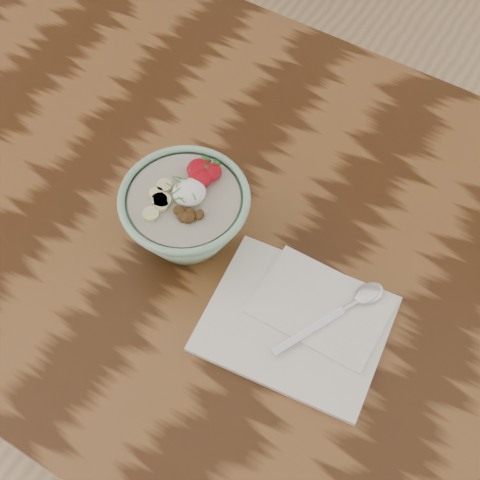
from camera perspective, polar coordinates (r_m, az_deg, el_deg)
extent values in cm
cube|color=#371E0D|center=(108.78, -3.20, 2.65)|extent=(160.00, 90.00, 4.00)
cylinder|color=#4C2D19|center=(188.22, -15.34, 13.71)|extent=(7.00, 7.00, 71.00)
cylinder|color=#8ABA9A|center=(103.26, -4.41, 0.49)|extent=(8.35, 8.35, 1.19)
torus|color=#8ABA9A|center=(95.14, -4.80, 3.57)|extent=(18.99, 18.99, 1.09)
cylinder|color=#B3AA94|center=(95.62, -4.77, 3.37)|extent=(16.10, 16.10, 0.99)
ellipsoid|color=white|center=(94.66, -4.35, 4.08)|extent=(4.76, 4.76, 2.62)
ellipsoid|color=maroon|center=(95.96, -3.43, 5.29)|extent=(3.47, 3.82, 1.91)
cone|color=#286623|center=(96.47, -2.93, 6.03)|extent=(1.40, 1.03, 1.52)
ellipsoid|color=maroon|center=(97.07, -3.57, 6.11)|extent=(3.31, 3.64, 1.82)
cone|color=#286623|center=(97.57, -3.10, 6.81)|extent=(1.40, 1.03, 1.52)
ellipsoid|color=maroon|center=(96.64, -2.52, 5.79)|extent=(3.10, 3.41, 1.71)
cone|color=#286623|center=(97.09, -2.08, 6.46)|extent=(1.40, 1.03, 1.52)
ellipsoid|color=maroon|center=(96.99, -3.39, 6.05)|extent=(3.29, 3.62, 1.81)
cone|color=#286623|center=(97.48, -2.93, 6.75)|extent=(1.40, 1.03, 1.52)
cylinder|color=beige|center=(95.62, -7.15, 3.94)|extent=(2.06, 2.06, 0.70)
cylinder|color=beige|center=(94.90, -6.89, 3.37)|extent=(2.31, 2.31, 0.70)
cylinder|color=beige|center=(94.41, -6.75, 2.96)|extent=(2.06, 2.06, 0.70)
cylinder|color=beige|center=(94.83, -6.64, 3.35)|extent=(2.54, 2.54, 0.70)
cylinder|color=beige|center=(96.29, -6.47, 4.62)|extent=(2.26, 2.26, 0.70)
cylinder|color=beige|center=(93.74, -7.62, 2.19)|extent=(2.30, 2.30, 0.70)
ellipsoid|color=#513517|center=(92.83, -4.91, 1.91)|extent=(1.52, 1.23, 1.01)
ellipsoid|color=#513517|center=(92.82, -3.48, 2.19)|extent=(1.94, 2.13, 0.87)
ellipsoid|color=#513517|center=(93.31, -4.26, 2.45)|extent=(1.57, 1.46, 0.97)
ellipsoid|color=#513517|center=(92.80, -4.85, 1.87)|extent=(1.99, 1.97, 0.87)
ellipsoid|color=#513517|center=(93.15, -4.91, 2.21)|extent=(1.87, 1.82, 0.93)
ellipsoid|color=#513517|center=(92.55, -4.41, 1.91)|extent=(2.56, 2.58, 1.31)
ellipsoid|color=#513517|center=(93.36, -5.21, 2.53)|extent=(2.30, 2.12, 1.30)
ellipsoid|color=#513517|center=(92.89, -4.91, 2.10)|extent=(1.88, 2.11, 0.87)
cylinder|color=#3B7732|center=(92.93, -3.95, 3.78)|extent=(1.38, 1.04, 0.23)
cylinder|color=#3B7732|center=(93.56, -5.52, 4.13)|extent=(0.63, 1.71, 0.24)
cylinder|color=#3B7732|center=(94.86, -4.98, 5.29)|extent=(1.50, 0.48, 0.23)
cylinder|color=#3B7732|center=(94.72, -5.45, 5.12)|extent=(1.46, 0.27, 0.23)
cylinder|color=#3B7732|center=(94.23, -5.42, 4.72)|extent=(0.67, 1.07, 0.22)
cylinder|color=#3B7732|center=(94.29, -6.05, 4.67)|extent=(1.37, 0.34, 0.23)
cylinder|color=#3B7732|center=(94.81, -4.89, 5.26)|extent=(1.20, 0.83, 0.22)
cylinder|color=#3B7732|center=(95.01, -5.44, 5.35)|extent=(1.21, 0.49, 0.22)
cylinder|color=#3B7732|center=(92.71, -5.03, 3.46)|extent=(1.49, 0.58, 0.23)
cylinder|color=#3B7732|center=(92.83, -5.35, 3.52)|extent=(1.38, 1.19, 0.24)
cube|color=white|center=(96.36, 4.76, -7.14)|extent=(27.34, 23.07, 0.97)
cube|color=white|center=(97.00, 6.91, -5.68)|extent=(18.52, 12.76, 0.58)
cube|color=silver|center=(94.71, 5.88, -7.73)|extent=(6.34, 11.33, 0.37)
cylinder|color=silver|center=(97.09, 9.54, -5.40)|extent=(2.04, 3.15, 0.73)
ellipsoid|color=silver|center=(98.13, 10.93, -4.49)|extent=(5.00, 5.73, 1.00)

